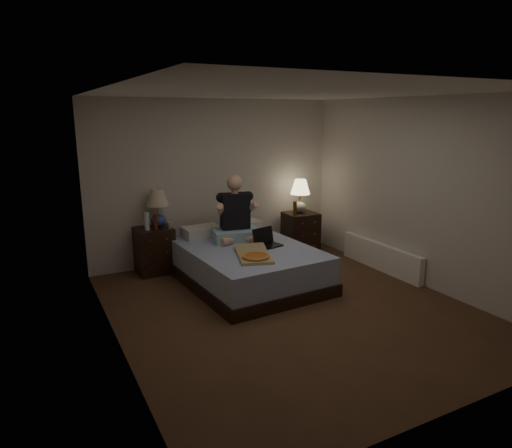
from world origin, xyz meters
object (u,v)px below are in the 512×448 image
lamp_right (300,196)px  beer_bottle_right (295,208)px  lamp_left (158,208)px  laptop (269,238)px  beer_bottle_left (155,222)px  bed (247,265)px  nightstand_left (154,250)px  water_bottle (147,222)px  pizza_box (256,257)px  nightstand_right (300,232)px  radiator (381,257)px  person (236,208)px  soda_can (169,225)px

lamp_right → beer_bottle_right: bearing=-146.2°
lamp_left → laptop: lamp_left is taller
beer_bottle_left → lamp_left: bearing=60.9°
bed → beer_bottle_right: beer_bottle_right is taller
nightstand_left → lamp_right: size_ratio=1.19×
water_bottle → laptop: 1.75m
lamp_left → water_bottle: 0.27m
beer_bottle_right → laptop: 1.33m
bed → pizza_box: (-0.16, -0.57, 0.30)m
nightstand_right → lamp_right: size_ratio=1.20×
nightstand_right → lamp_right: 0.62m
beer_bottle_right → lamp_left: bearing=173.3°
nightstand_right → pizza_box: (-1.60, -1.46, 0.22)m
radiator → pizza_box: bearing=-176.4°
laptop → nightstand_left: bearing=126.4°
beer_bottle_right → radiator: (0.75, -1.22, -0.59)m
water_bottle → radiator: size_ratio=0.16×
person → beer_bottle_right: bearing=29.1°
soda_can → radiator: size_ratio=0.06×
nightstand_right → radiator: (0.57, -1.32, -0.14)m
lamp_right → beer_bottle_left: lamp_right is taller
laptop → pizza_box: (-0.44, -0.46, -0.08)m
water_bottle → nightstand_right: bearing=-1.0°
nightstand_left → person: 1.36m
nightstand_left → beer_bottle_right: size_ratio=2.91×
pizza_box → beer_bottle_right: bearing=61.5°
water_bottle → laptop: (1.39, -1.04, -0.16)m
laptop → pizza_box: bearing=-146.1°
nightstand_right → pizza_box: 2.17m
lamp_left → beer_bottle_left: 0.24m
bed → beer_bottle_left: (-1.01, 0.88, 0.53)m
nightstand_right → soda_can: soda_can is taller
lamp_left → beer_bottle_left: bearing=-119.1°
lamp_right → pizza_box: size_ratio=0.74×
person → nightstand_right: bearing=30.7°
soda_can → person: size_ratio=0.11×
water_bottle → pizza_box: size_ratio=0.33×
lamp_left → water_bottle: lamp_left is taller
person → beer_bottle_left: bearing=165.3°
person → radiator: size_ratio=0.58×
nightstand_right → soda_can: (-2.26, -0.03, 0.38)m
laptop → beer_bottle_left: bearing=129.8°
beer_bottle_right → person: person is taller
bed → water_bottle: water_bottle is taller
nightstand_right → soda_can: 2.29m
lamp_right → nightstand_right: bearing=-14.1°
nightstand_left → water_bottle: (-0.10, -0.08, 0.46)m
nightstand_right → lamp_left: 2.44m
bed → lamp_left: size_ratio=3.66×
nightstand_left → soda_can: size_ratio=6.69×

